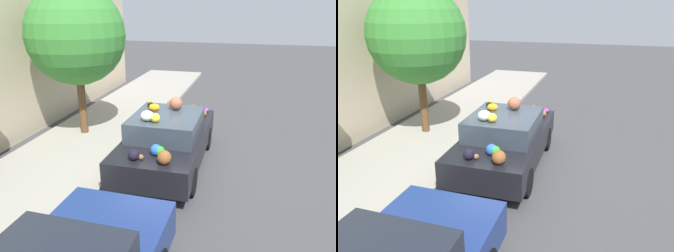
% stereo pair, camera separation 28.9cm
% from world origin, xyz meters
% --- Properties ---
extents(ground_plane, '(60.00, 60.00, 0.00)m').
position_xyz_m(ground_plane, '(0.00, 0.00, 0.00)').
color(ground_plane, '#424244').
extents(sidewalk_curb, '(24.00, 3.20, 0.15)m').
position_xyz_m(sidewalk_curb, '(0.00, 2.70, 0.07)').
color(sidewalk_curb, '#9E998E').
rests_on(sidewalk_curb, ground).
extents(street_tree, '(2.89, 2.89, 4.45)m').
position_xyz_m(street_tree, '(1.25, 3.10, 3.14)').
color(street_tree, brown).
rests_on(street_tree, sidewalk_curb).
extents(fire_hydrant, '(0.20, 0.20, 0.70)m').
position_xyz_m(fire_hydrant, '(2.99, 1.49, 0.49)').
color(fire_hydrant, gold).
rests_on(fire_hydrant, sidewalk_curb).
extents(art_car, '(4.20, 1.93, 1.78)m').
position_xyz_m(art_car, '(-0.03, 0.01, 0.76)').
color(art_car, black).
rests_on(art_car, ground).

